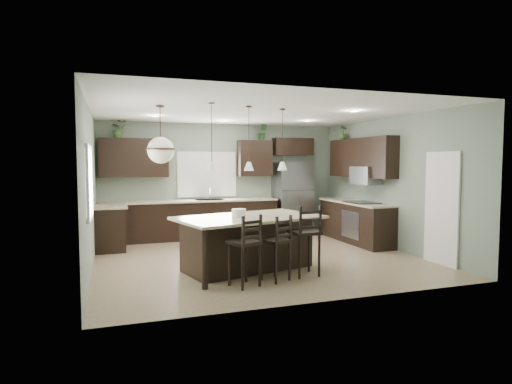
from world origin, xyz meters
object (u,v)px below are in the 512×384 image
object	(u,v)px
kitchen_island	(249,243)
refrigerator	(292,198)
serving_dish	(239,213)
bar_stool_left	(244,250)
bar_stool_right	(305,240)
bar_stool_center	(276,248)
plant_back_left	(118,129)

from	to	relation	value
kitchen_island	refrigerator	bearing A→B (deg)	41.49
serving_dish	refrigerator	bearing A→B (deg)	53.64
kitchen_island	serving_dish	bearing A→B (deg)	180.00
refrigerator	bar_stool_left	world-z (taller)	refrigerator
bar_stool_left	bar_stool_right	xyz separation A→B (m)	(1.11, 0.28, 0.04)
kitchen_island	bar_stool_center	world-z (taller)	bar_stool_center
bar_stool_left	bar_stool_right	distance (m)	1.14
kitchen_island	bar_stool_left	world-z (taller)	bar_stool_left
refrigerator	bar_stool_right	world-z (taller)	refrigerator
kitchen_island	serving_dish	xyz separation A→B (m)	(-0.19, -0.05, 0.53)
bar_stool_right	plant_back_left	distance (m)	5.29
serving_dish	bar_stool_left	size ratio (longest dim) A/B	0.22
bar_stool_left	bar_stool_center	world-z (taller)	bar_stool_left
serving_dish	bar_stool_right	distance (m)	1.19
refrigerator	bar_stool_left	distance (m)	4.88
bar_stool_center	bar_stool_right	size ratio (longest dim) A/B	0.89
bar_stool_right	plant_back_left	size ratio (longest dim) A/B	2.94
refrigerator	bar_stool_center	size ratio (longest dim) A/B	1.78
serving_dish	bar_stool_center	bearing A→B (deg)	-62.99
serving_dish	plant_back_left	size ratio (longest dim) A/B	0.61
refrigerator	kitchen_island	size ratio (longest dim) A/B	0.77
refrigerator	bar_stool_center	world-z (taller)	refrigerator
bar_stool_left	bar_stool_right	size ratio (longest dim) A/B	0.93
kitchen_island	plant_back_left	distance (m)	4.48
refrigerator	serving_dish	size ratio (longest dim) A/B	7.71
refrigerator	kitchen_island	bearing A→B (deg)	-124.48
bar_stool_right	plant_back_left	xyz separation A→B (m)	(-2.78, 4.02, 2.02)
bar_stool_center	serving_dish	bearing A→B (deg)	91.54
refrigerator	bar_stool_center	xyz separation A→B (m)	(-2.02, -3.99, -0.41)
bar_stool_center	bar_stool_right	distance (m)	0.58
bar_stool_left	bar_stool_center	distance (m)	0.57
plant_back_left	bar_stool_right	bearing A→B (deg)	-55.26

